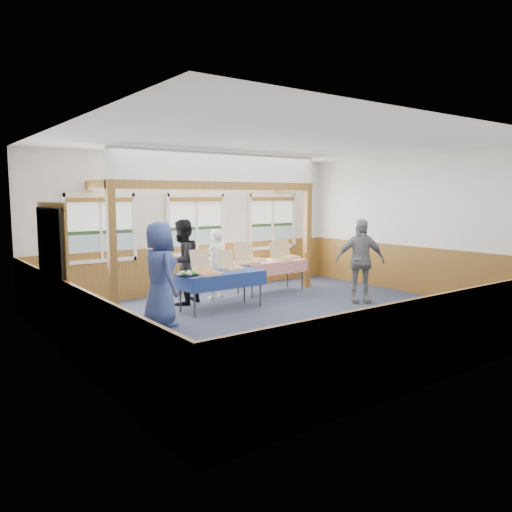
{
  "coord_description": "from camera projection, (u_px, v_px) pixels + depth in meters",
  "views": [
    {
      "loc": [
        -5.9,
        -6.91,
        2.27
      ],
      "look_at": [
        -0.05,
        1.0,
        1.08
      ],
      "focal_mm": 35.0,
      "sensor_mm": 36.0,
      "label": 1
    }
  ],
  "objects": [
    {
      "name": "wainscot_back",
      "position": [
        197.0,
        268.0,
        11.97
      ],
      "size": [
        7.98,
        0.05,
        1.1
      ],
      "primitive_type": "cube",
      "color": "brown",
      "rests_on": "floor"
    },
    {
      "name": "post_left",
      "position": [
        112.0,
        253.0,
        9.48
      ],
      "size": [
        0.15,
        0.15,
        2.4
      ],
      "primitive_type": "cube",
      "color": "brown",
      "rests_on": "floor"
    },
    {
      "name": "wall_right",
      "position": [
        424.0,
        225.0,
        11.44
      ],
      "size": [
        0.0,
        8.0,
        8.0
      ],
      "primitive_type": "plane",
      "rotation": [
        1.57,
        0.0,
        -1.57
      ],
      "color": "silver",
      "rests_on": "floor"
    },
    {
      "name": "wall_left",
      "position": [
        65.0,
        246.0,
        6.71
      ],
      "size": [
        0.0,
        8.0,
        8.0
      ],
      "primitive_type": "plane",
      "rotation": [
        1.57,
        0.0,
        1.57
      ],
      "color": "silver",
      "rests_on": "floor"
    },
    {
      "name": "wall_back",
      "position": [
        195.0,
        224.0,
        11.87
      ],
      "size": [
        8.0,
        0.0,
        8.0
      ],
      "primitive_type": "plane",
      "rotation": [
        1.57,
        0.0,
        0.0
      ],
      "color": "silver",
      "rests_on": "floor"
    },
    {
      "name": "woman_black",
      "position": [
        182.0,
        262.0,
        10.43
      ],
      "size": [
        1.08,
        1.0,
        1.79
      ],
      "primitive_type": "imported",
      "rotation": [
        0.0,
        0.0,
        3.62
      ],
      "color": "black",
      "rests_on": "floor"
    },
    {
      "name": "person_grey",
      "position": [
        360.0,
        261.0,
        10.65
      ],
      "size": [
        1.11,
        0.96,
        1.79
      ],
      "primitive_type": "imported",
      "rotation": [
        0.0,
        0.0,
        -0.6
      ],
      "color": "slate",
      "rests_on": "floor"
    },
    {
      "name": "window_left",
      "position": [
        101.0,
        224.0,
        10.47
      ],
      "size": [
        1.56,
        0.1,
        1.46
      ],
      "color": "white",
      "rests_on": "wall_back"
    },
    {
      "name": "window_right",
      "position": [
        272.0,
        218.0,
        13.18
      ],
      "size": [
        1.56,
        0.1,
        1.46
      ],
      "color": "white",
      "rests_on": "wall_back"
    },
    {
      "name": "wall_front",
      "position": [
        471.0,
        249.0,
        6.28
      ],
      "size": [
        8.0,
        0.0,
        8.0
      ],
      "primitive_type": "plane",
      "rotation": [
        -1.57,
        0.0,
        0.0
      ],
      "color": "silver",
      "rests_on": "floor"
    },
    {
      "name": "woman_white",
      "position": [
        215.0,
        264.0,
        11.04
      ],
      "size": [
        0.64,
        0.5,
        1.54
      ],
      "primitive_type": "imported",
      "rotation": [
        0.0,
        0.0,
        3.39
      ],
      "color": "silver",
      "rests_on": "floor"
    },
    {
      "name": "pizza_box_b",
      "position": [
        231.0,
        267.0,
        10.29
      ],
      "size": [
        0.38,
        0.46,
        0.4
      ],
      "rotation": [
        0.0,
        0.0,
        0.02
      ],
      "color": "#D0BF8B",
      "rests_on": "table_left"
    },
    {
      "name": "floor",
      "position": [
        290.0,
        319.0,
        9.27
      ],
      "size": [
        8.0,
        8.0,
        0.0
      ],
      "primitive_type": "plane",
      "color": "#262D3F",
      "rests_on": "ground"
    },
    {
      "name": "man_blue",
      "position": [
        160.0,
        274.0,
        8.67
      ],
      "size": [
        0.61,
        0.91,
        1.83
      ],
      "primitive_type": "imported",
      "rotation": [
        0.0,
        0.0,
        1.54
      ],
      "color": "navy",
      "rests_on": "floor"
    },
    {
      "name": "wainscot_left",
      "position": [
        70.0,
        322.0,
        6.85
      ],
      "size": [
        0.05,
        6.98,
        1.1
      ],
      "primitive_type": "cube",
      "color": "brown",
      "rests_on": "floor"
    },
    {
      "name": "wainscot_front",
      "position": [
        465.0,
        330.0,
        6.43
      ],
      "size": [
        7.98,
        0.05,
        1.1
      ],
      "primitive_type": "cube",
      "color": "brown",
      "rests_on": "floor"
    },
    {
      "name": "wainscot_right",
      "position": [
        421.0,
        271.0,
        11.55
      ],
      "size": [
        0.05,
        6.98,
        1.1
      ],
      "primitive_type": "cube",
      "color": "brown",
      "rests_on": "floor"
    },
    {
      "name": "pizza_box_e",
      "position": [
        281.0,
        257.0,
        11.83
      ],
      "size": [
        0.38,
        0.46,
        0.41
      ],
      "rotation": [
        0.0,
        0.0,
        0.02
      ],
      "color": "#D0BF8B",
      "rests_on": "table_right"
    },
    {
      "name": "pizza_box_a",
      "position": [
        206.0,
        271.0,
        9.63
      ],
      "size": [
        0.47,
        0.56,
        0.47
      ],
      "rotation": [
        0.0,
        0.0,
        0.07
      ],
      "color": "#D0BF8B",
      "rests_on": "table_left"
    },
    {
      "name": "drink_glass",
      "position": [
        305.0,
        256.0,
        12.04
      ],
      "size": [
        0.07,
        0.07,
        0.15
      ],
      "primitive_type": "cylinder",
      "color": "#A36C1B",
      "rests_on": "table_right"
    },
    {
      "name": "table_right",
      "position": [
        271.0,
        263.0,
        11.76
      ],
      "size": [
        1.83,
        1.36,
        0.76
      ],
      "rotation": [
        0.0,
        0.0,
        -0.38
      ],
      "color": "#343434",
      "rests_on": "floor"
    },
    {
      "name": "pizza_box_d",
      "position": [
        254.0,
        258.0,
        11.68
      ],
      "size": [
        0.51,
        0.57,
        0.43
      ],
      "rotation": [
        0.0,
        0.0,
        0.28
      ],
      "color": "#D0BF8B",
      "rests_on": "table_right"
    },
    {
      "name": "pizza_box_c",
      "position": [
        247.0,
        260.0,
        11.23
      ],
      "size": [
        0.47,
        0.55,
        0.46
      ],
      "rotation": [
        0.0,
        0.0,
        -0.11
      ],
      "color": "#D0BF8B",
      "rests_on": "table_right"
    },
    {
      "name": "cased_opening",
      "position": [
        52.0,
        277.0,
        7.52
      ],
      "size": [
        0.06,
        1.3,
        2.1
      ],
      "primitive_type": "cube",
      "color": "#343434",
      "rests_on": "wall_left"
    },
    {
      "name": "post_right",
      "position": [
        307.0,
        239.0,
        12.43
      ],
      "size": [
        0.15,
        0.15,
        2.4
      ],
      "primitive_type": "cube",
      "color": "brown",
      "rests_on": "floor"
    },
    {
      "name": "veggie_tray",
      "position": [
        188.0,
        274.0,
        9.52
      ],
      "size": [
        0.41,
        0.41,
        0.09
      ],
      "color": "black",
      "rests_on": "table_left"
    },
    {
      "name": "table_left",
      "position": [
        221.0,
        275.0,
        9.97
      ],
      "size": [
        1.88,
        1.47,
        0.76
      ],
      "rotation": [
        0.0,
        0.0,
        -0.42
      ],
      "color": "#343434",
      "rests_on": "floor"
    },
    {
      "name": "ceiling",
      "position": [
        292.0,
        143.0,
        8.88
      ],
      "size": [
        8.0,
        8.0,
        0.0
      ],
      "primitive_type": "plane",
      "rotation": [
        3.14,
        0.0,
        0.0
      ],
      "color": "white",
      "rests_on": "wall_back"
    },
    {
      "name": "pizza_box_f",
      "position": [
        288.0,
        255.0,
        12.24
      ],
      "size": [
        0.42,
        0.51,
        0.45
      ],
      "rotation": [
        0.0,
        0.0,
        0.02
      ],
      "color": "#D0BF8B",
      "rests_on": "table_right"
    },
    {
      "name": "cross_beam",
      "position": [
        222.0,
        186.0,
        10.8
      ],
      "size": [
        5.15,
        0.18,
        0.18
      ],
      "primitive_type": "cube",
      "color": "brown",
      "rests_on": "post_left"
    },
    {
      "name": "window_mid",
      "position": [
        196.0,
        221.0,
        11.83
      ],
      "size": [
        1.56,
        0.1,
        1.46
      ],
      "color": "white",
      "rests_on": "wall_back"
    }
  ]
}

